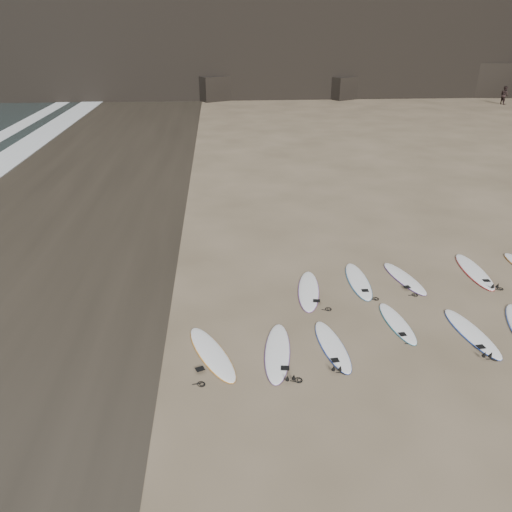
# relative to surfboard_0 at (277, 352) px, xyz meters

# --- Properties ---
(ground) EXTENTS (240.00, 240.00, 0.00)m
(ground) POSITION_rel_surfboard_0_xyz_m (4.04, 0.77, -0.05)
(ground) COLOR #897559
(ground) RESTS_ON ground
(wet_sand) EXTENTS (12.00, 200.00, 0.01)m
(wet_sand) POSITION_rel_surfboard_0_xyz_m (-8.96, 10.77, -0.04)
(wet_sand) COLOR #383026
(wet_sand) RESTS_ON ground
(surfboard_0) EXTENTS (1.01, 2.69, 0.09)m
(surfboard_0) POSITION_rel_surfboard_0_xyz_m (0.00, 0.00, 0.00)
(surfboard_0) COLOR white
(surfboard_0) RESTS_ON ground
(surfboard_1) EXTENTS (0.86, 2.45, 0.09)m
(surfboard_1) POSITION_rel_surfboard_0_xyz_m (1.49, 0.17, -0.00)
(surfboard_1) COLOR white
(surfboard_1) RESTS_ON ground
(surfboard_2) EXTENTS (0.75, 2.25, 0.08)m
(surfboard_2) POSITION_rel_surfboard_0_xyz_m (3.57, 1.12, -0.01)
(surfboard_2) COLOR white
(surfboard_2) RESTS_ON ground
(surfboard_3) EXTENTS (0.94, 2.59, 0.09)m
(surfboard_3) POSITION_rel_surfboard_0_xyz_m (5.46, 0.47, -0.00)
(surfboard_3) COLOR white
(surfboard_3) RESTS_ON ground
(surfboard_5) EXTENTS (1.06, 2.71, 0.10)m
(surfboard_5) POSITION_rel_surfboard_0_xyz_m (1.37, 3.17, 0.00)
(surfboard_5) COLOR white
(surfboard_5) RESTS_ON ground
(surfboard_6) EXTENTS (0.70, 2.63, 0.09)m
(surfboard_6) POSITION_rel_surfboard_0_xyz_m (3.12, 3.68, -0.00)
(surfboard_6) COLOR white
(surfboard_6) RESTS_ON ground
(surfboard_7) EXTENTS (1.10, 2.49, 0.09)m
(surfboard_7) POSITION_rel_surfboard_0_xyz_m (4.71, 3.75, -0.00)
(surfboard_7) COLOR white
(surfboard_7) RESTS_ON ground
(surfboard_8) EXTENTS (0.78, 2.77, 0.10)m
(surfboard_8) POSITION_rel_surfboard_0_xyz_m (7.28, 4.07, 0.00)
(surfboard_8) COLOR white
(surfboard_8) RESTS_ON ground
(surfboard_11) EXTENTS (1.60, 2.67, 0.09)m
(surfboard_11) POSITION_rel_surfboard_0_xyz_m (-1.70, 0.07, 0.00)
(surfboard_11) COLOR white
(surfboard_11) RESTS_ON ground
(person_b) EXTENTS (0.84, 0.99, 1.77)m
(person_b) POSITION_rel_surfboard_0_xyz_m (27.86, 40.26, 0.84)
(person_b) COLOR black
(person_b) RESTS_ON ground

